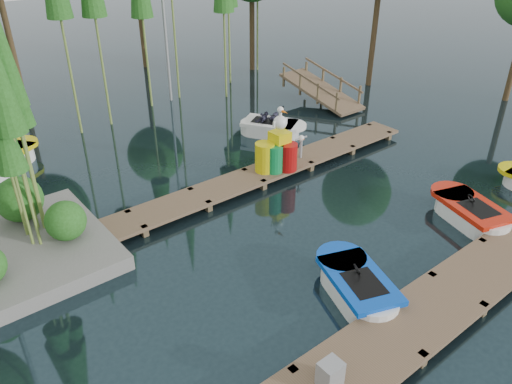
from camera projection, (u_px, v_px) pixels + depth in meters
ground_plane at (253, 242)px, 12.95m from camera, size 90.00×90.00×0.00m
near_dock at (395, 336)px, 9.78m from camera, size 18.00×1.50×0.50m
far_dock at (228, 186)px, 15.08m from camera, size 15.00×1.20×0.50m
lamp_rear at (163, 1)px, 20.48m from camera, size 0.30×0.30×7.25m
ramp at (321, 90)px, 21.97m from camera, size 1.50×3.94×1.49m
boat_blue at (357, 286)px, 11.05m from camera, size 1.97×2.82×0.87m
boat_red at (470, 213)px, 13.72m from camera, size 1.89×2.83×0.87m
boat_yellow_far at (4, 160)px, 16.52m from camera, size 2.94×2.61×1.37m
boat_white_far at (271, 128)px, 19.00m from camera, size 2.33×2.79×1.21m
utility_cabinet at (330, 374)px, 8.61m from camera, size 0.40×0.34×0.49m
yellow_barrel at (265, 157)px, 15.60m from camera, size 0.63×0.63×0.94m
drum_cluster at (281, 151)px, 15.73m from camera, size 1.19×1.09×2.04m
seagull_post at (301, 143)px, 16.41m from camera, size 0.50×0.27×0.80m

